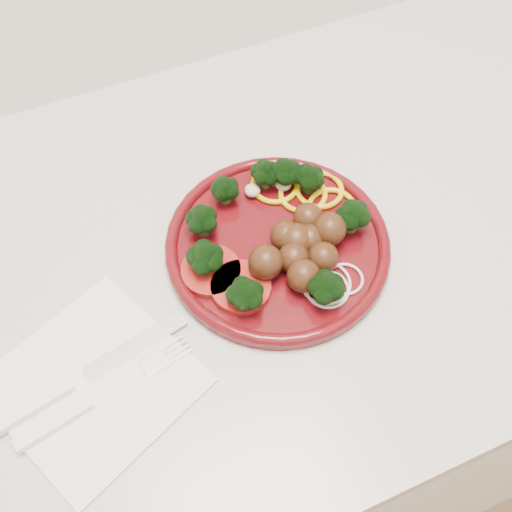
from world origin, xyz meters
name	(u,v)px	position (x,y,z in m)	size (l,w,h in m)	color
counter	(148,434)	(0.00, 1.70, 0.45)	(2.40, 0.60, 0.90)	silver
plate	(279,241)	(0.21, 1.68, 0.92)	(0.24, 0.24, 0.05)	#49080D
napkin	(94,383)	(-0.02, 1.61, 0.90)	(0.17, 0.17, 0.00)	white
knife	(66,386)	(-0.04, 1.61, 0.91)	(0.21, 0.06, 0.01)	silver
fork	(76,410)	(-0.04, 1.58, 0.91)	(0.18, 0.05, 0.01)	white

